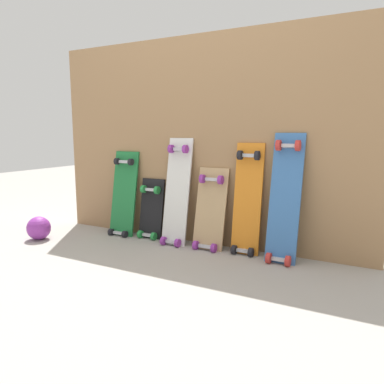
# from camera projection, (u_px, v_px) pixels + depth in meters

# --- Properties ---
(ground_plane) EXTENTS (12.00, 12.00, 0.00)m
(ground_plane) POSITION_uv_depth(u_px,v_px,m) (196.00, 244.00, 2.93)
(ground_plane) COLOR #9E9991
(plywood_wall_panel) EXTENTS (2.61, 0.04, 1.58)m
(plywood_wall_panel) POSITION_uv_depth(u_px,v_px,m) (201.00, 142.00, 2.86)
(plywood_wall_panel) COLOR #99724C
(plywood_wall_panel) RESTS_ON ground
(skateboard_green) EXTENTS (0.24, 0.20, 0.77)m
(skateboard_green) POSITION_uv_depth(u_px,v_px,m) (124.00, 197.00, 3.16)
(skateboard_green) COLOR #1E7238
(skateboard_green) RESTS_ON ground
(skateboard_black) EXTENTS (0.21, 0.15, 0.55)m
(skateboard_black) POSITION_uv_depth(u_px,v_px,m) (151.00, 212.00, 3.08)
(skateboard_black) COLOR black
(skateboard_black) RESTS_ON ground
(skateboard_white) EXTENTS (0.21, 0.22, 0.88)m
(skateboard_white) POSITION_uv_depth(u_px,v_px,m) (177.00, 196.00, 2.90)
(skateboard_white) COLOR silver
(skateboard_white) RESTS_ON ground
(skateboard_natural) EXTENTS (0.24, 0.21, 0.67)m
(skateboard_natural) POSITION_uv_depth(u_px,v_px,m) (210.00, 213.00, 2.79)
(skateboard_natural) COLOR tan
(skateboard_natural) RESTS_ON ground
(skateboard_orange) EXTENTS (0.20, 0.18, 0.85)m
(skateboard_orange) POSITION_uv_depth(u_px,v_px,m) (247.00, 203.00, 2.66)
(skateboard_orange) COLOR orange
(skateboard_orange) RESTS_ON ground
(skateboard_blue) EXTENTS (0.21, 0.25, 0.92)m
(skateboard_blue) POSITION_uv_depth(u_px,v_px,m) (284.00, 203.00, 2.49)
(skateboard_blue) COLOR #386BAD
(skateboard_blue) RESTS_ON ground
(rubber_ball) EXTENTS (0.19, 0.19, 0.19)m
(rubber_ball) POSITION_uv_depth(u_px,v_px,m) (39.00, 228.00, 3.03)
(rubber_ball) COLOR purple
(rubber_ball) RESTS_ON ground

